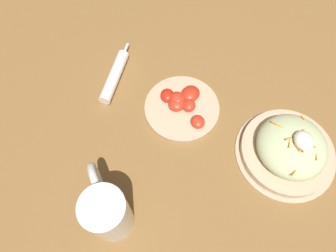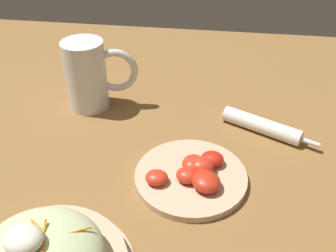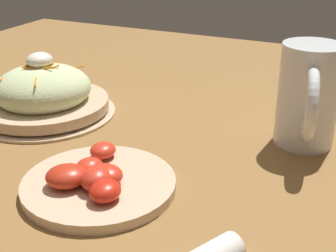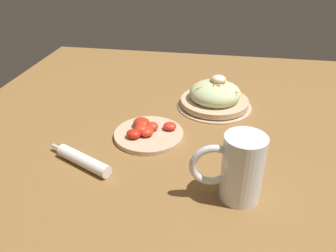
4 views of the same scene
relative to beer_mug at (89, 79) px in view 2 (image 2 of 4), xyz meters
The scene contains 4 objects.
ground_plane 0.27m from the beer_mug, 61.41° to the right, with size 1.43×1.43×0.00m, color olive.
beer_mug is the anchor object (origin of this frame).
napkin_roll 0.37m from the beer_mug, ahead, with size 0.19×0.10×0.03m.
tomato_plate 0.32m from the beer_mug, 40.49° to the right, with size 0.19×0.19×0.04m.
Camera 2 is at (0.14, -0.45, 0.46)m, focal length 40.42 mm.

